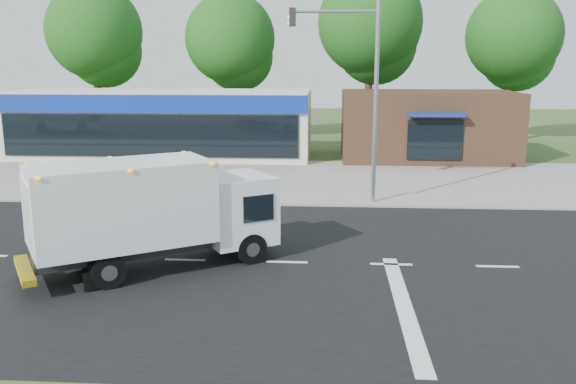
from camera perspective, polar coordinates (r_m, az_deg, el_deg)
ground at (r=17.79m, az=-0.09°, el=-6.62°), size 120.00×120.00×0.00m
road_asphalt at (r=17.79m, az=-0.09°, el=-6.61°), size 60.00×14.00×0.02m
sidewalk at (r=25.67m, az=1.14°, el=-0.62°), size 60.00×2.40×0.12m
parking_apron at (r=31.36m, az=1.64°, el=1.62°), size 60.00×9.00×0.02m
lane_markings at (r=16.48m, az=4.32°, el=-8.15°), size 55.20×7.00×0.01m
ems_box_truck at (r=17.19m, az=-12.77°, el=-1.40°), size 7.06×5.54×3.10m
emergency_worker at (r=18.36m, az=-21.46°, el=-4.04°), size 0.66×0.72×1.77m
retail_strip_mall at (r=38.29m, az=-11.66°, el=6.31°), size 18.00×6.20×4.00m
brown_storefront at (r=37.44m, az=12.84°, el=6.12°), size 10.00×6.70×4.00m
traffic_signal_pole at (r=24.46m, az=6.73°, el=10.18°), size 3.51×0.25×8.00m
background_trees at (r=45.05m, az=1.29°, el=14.23°), size 36.77×7.39×12.10m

